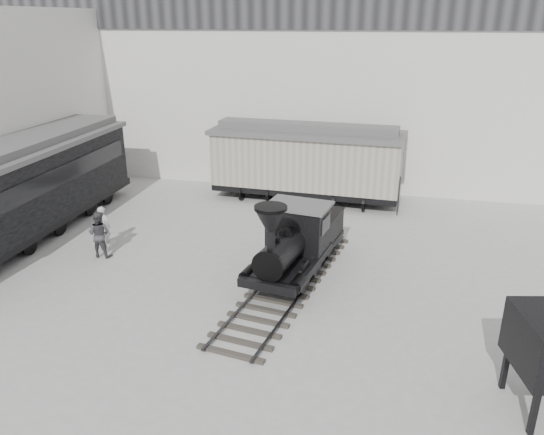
% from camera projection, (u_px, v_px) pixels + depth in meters
% --- Properties ---
extents(ground, '(90.00, 90.00, 0.00)m').
position_uv_depth(ground, '(220.00, 324.00, 15.77)').
color(ground, '#9E9E9B').
extents(north_wall, '(34.00, 2.51, 11.00)m').
position_uv_depth(north_wall, '(308.00, 79.00, 27.46)').
color(north_wall, silver).
rests_on(north_wall, ground).
extents(west_pavilion, '(7.00, 12.11, 9.00)m').
position_uv_depth(west_pavilion, '(3.00, 105.00, 26.35)').
color(west_pavilion, silver).
rests_on(west_pavilion, ground).
extents(locomotive, '(3.42, 9.39, 3.25)m').
position_uv_depth(locomotive, '(295.00, 245.00, 18.27)').
color(locomotive, '#2A2824').
rests_on(locomotive, ground).
extents(boxcar, '(9.49, 3.36, 3.83)m').
position_uv_depth(boxcar, '(306.00, 160.00, 25.93)').
color(boxcar, black).
rests_on(boxcar, ground).
extents(passenger_coach, '(3.25, 14.03, 3.74)m').
position_uv_depth(passenger_coach, '(22.00, 190.00, 21.30)').
color(passenger_coach, black).
rests_on(passenger_coach, ground).
extents(visitor_a, '(0.64, 0.43, 1.71)m').
position_uv_depth(visitor_a, '(103.00, 227.00, 20.79)').
color(visitor_a, beige).
rests_on(visitor_a, ground).
extents(visitor_b, '(0.89, 0.70, 1.81)m').
position_uv_depth(visitor_b, '(99.00, 234.00, 19.97)').
color(visitor_b, '#414044').
rests_on(visitor_b, ground).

